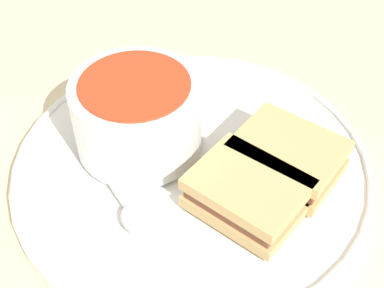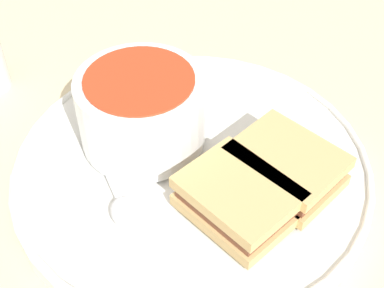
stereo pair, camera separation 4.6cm
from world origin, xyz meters
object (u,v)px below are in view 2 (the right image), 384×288
(spoon, at_px, (123,205))
(sandwich_half_near, at_px, (238,199))
(sandwich_half_far, at_px, (287,163))
(soup_bowl, at_px, (142,110))

(spoon, height_order, sandwich_half_near, sandwich_half_near)
(sandwich_half_near, height_order, sandwich_half_far, same)
(spoon, relative_size, sandwich_half_far, 0.89)
(soup_bowl, xyz_separation_m, sandwich_half_near, (-0.06, -0.10, -0.02))
(soup_bowl, distance_m, sandwich_half_near, 0.12)
(spoon, bearing_deg, sandwich_half_far, 80.43)
(soup_bowl, height_order, spoon, soup_bowl)
(spoon, bearing_deg, sandwich_half_near, 63.85)
(soup_bowl, xyz_separation_m, spoon, (-0.08, -0.01, -0.03))
(spoon, height_order, sandwich_half_far, sandwich_half_far)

